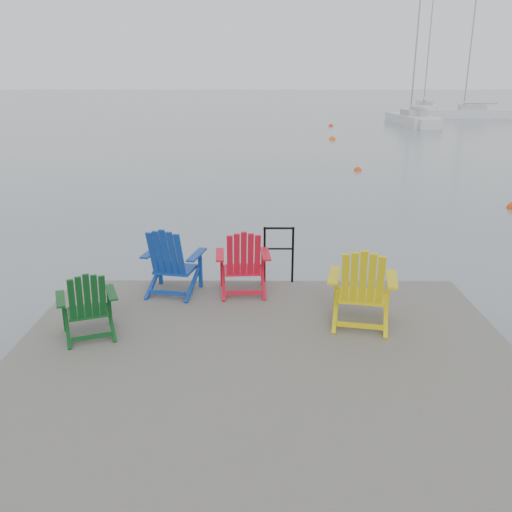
{
  "coord_description": "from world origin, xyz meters",
  "views": [
    {
      "loc": [
        -0.05,
        -5.58,
        3.56
      ],
      "look_at": [
        -0.11,
        2.7,
        0.85
      ],
      "focal_mm": 38.0,
      "sensor_mm": 36.0,
      "label": 1
    }
  ],
  "objects_px": {
    "sailboat_mid": "(423,109)",
    "buoy_b": "(358,171)",
    "sailboat_far": "(468,114)",
    "buoy_c": "(332,140)",
    "buoy_d": "(331,126)",
    "chair_blue": "(172,260)",
    "chair_yellow": "(362,286)",
    "chair_green": "(87,303)",
    "sailboat_near": "(412,120)",
    "chair_red": "(243,261)",
    "handrail": "(279,249)"
  },
  "relations": [
    {
      "from": "chair_red",
      "to": "chair_yellow",
      "type": "bearing_deg",
      "value": -39.56
    },
    {
      "from": "chair_blue",
      "to": "chair_yellow",
      "type": "relative_size",
      "value": 0.96
    },
    {
      "from": "chair_green",
      "to": "buoy_d",
      "type": "relative_size",
      "value": 2.46
    },
    {
      "from": "chair_yellow",
      "to": "buoy_b",
      "type": "xyz_separation_m",
      "value": [
        2.7,
        15.69,
        -1.05
      ]
    },
    {
      "from": "chair_blue",
      "to": "chair_yellow",
      "type": "xyz_separation_m",
      "value": [
        2.61,
        -1.09,
        0.02
      ]
    },
    {
      "from": "chair_yellow",
      "to": "sailboat_mid",
      "type": "relative_size",
      "value": 0.08
    },
    {
      "from": "chair_red",
      "to": "sailboat_near",
      "type": "distance_m",
      "value": 39.82
    },
    {
      "from": "handrail",
      "to": "chair_green",
      "type": "distance_m",
      "value": 3.09
    },
    {
      "from": "handrail",
      "to": "chair_yellow",
      "type": "bearing_deg",
      "value": -57.43
    },
    {
      "from": "chair_yellow",
      "to": "sailboat_near",
      "type": "xyz_separation_m",
      "value": [
        11.05,
        38.88,
        -0.69
      ]
    },
    {
      "from": "chair_yellow",
      "to": "buoy_d",
      "type": "bearing_deg",
      "value": 94.61
    },
    {
      "from": "sailboat_near",
      "to": "chair_blue",
      "type": "bearing_deg",
      "value": -112.19
    },
    {
      "from": "buoy_b",
      "to": "buoy_d",
      "type": "relative_size",
      "value": 0.87
    },
    {
      "from": "chair_blue",
      "to": "chair_red",
      "type": "distance_m",
      "value": 1.05
    },
    {
      "from": "chair_yellow",
      "to": "sailboat_far",
      "type": "relative_size",
      "value": 0.1
    },
    {
      "from": "chair_green",
      "to": "chair_blue",
      "type": "height_order",
      "value": "chair_blue"
    },
    {
      "from": "chair_yellow",
      "to": "buoy_b",
      "type": "distance_m",
      "value": 15.95
    },
    {
      "from": "buoy_b",
      "to": "chair_blue",
      "type": "bearing_deg",
      "value": -109.97
    },
    {
      "from": "chair_red",
      "to": "buoy_d",
      "type": "xyz_separation_m",
      "value": [
        5.88,
        36.49,
        -1.01
      ]
    },
    {
      "from": "sailboat_near",
      "to": "buoy_d",
      "type": "relative_size",
      "value": 31.82
    },
    {
      "from": "sailboat_far",
      "to": "buoy_c",
      "type": "xyz_separation_m",
      "value": [
        -15.45,
        -19.63,
        -0.36
      ]
    },
    {
      "from": "handrail",
      "to": "chair_green",
      "type": "relative_size",
      "value": 1.01
    },
    {
      "from": "sailboat_far",
      "to": "buoy_d",
      "type": "distance_m",
      "value": 17.24
    },
    {
      "from": "chair_red",
      "to": "buoy_b",
      "type": "bearing_deg",
      "value": 69.59
    },
    {
      "from": "chair_yellow",
      "to": "chair_red",
      "type": "bearing_deg",
      "value": 155.78
    },
    {
      "from": "chair_blue",
      "to": "chair_red",
      "type": "bearing_deg",
      "value": 12.44
    },
    {
      "from": "handrail",
      "to": "chair_blue",
      "type": "xyz_separation_m",
      "value": [
        -1.59,
        -0.5,
        -0.02
      ]
    },
    {
      "from": "chair_red",
      "to": "chair_blue",
      "type": "bearing_deg",
      "value": 176.76
    },
    {
      "from": "chair_blue",
      "to": "buoy_c",
      "type": "bearing_deg",
      "value": 89.22
    },
    {
      "from": "chair_yellow",
      "to": "sailboat_mid",
      "type": "xyz_separation_m",
      "value": [
        17.29,
        57.33,
        -0.69
      ]
    },
    {
      "from": "chair_blue",
      "to": "sailboat_far",
      "type": "relative_size",
      "value": 0.1
    },
    {
      "from": "sailboat_near",
      "to": "sailboat_far",
      "type": "xyz_separation_m",
      "value": [
        7.58,
        8.34,
        0.0
      ]
    },
    {
      "from": "chair_red",
      "to": "chair_yellow",
      "type": "distance_m",
      "value": 1.91
    },
    {
      "from": "chair_green",
      "to": "sailboat_near",
      "type": "xyz_separation_m",
      "value": [
        14.47,
        39.22,
        -0.6
      ]
    },
    {
      "from": "sailboat_near",
      "to": "buoy_c",
      "type": "bearing_deg",
      "value": -127.19
    },
    {
      "from": "handrail",
      "to": "sailboat_mid",
      "type": "height_order",
      "value": "sailboat_mid"
    },
    {
      "from": "sailboat_mid",
      "to": "buoy_b",
      "type": "height_order",
      "value": "sailboat_mid"
    },
    {
      "from": "chair_blue",
      "to": "buoy_c",
      "type": "relative_size",
      "value": 2.54
    },
    {
      "from": "handrail",
      "to": "chair_green",
      "type": "xyz_separation_m",
      "value": [
        -2.41,
        -1.93,
        -0.09
      ]
    },
    {
      "from": "buoy_c",
      "to": "chair_red",
      "type": "bearing_deg",
      "value": -100.13
    },
    {
      "from": "chair_green",
      "to": "buoy_b",
      "type": "relative_size",
      "value": 2.83
    },
    {
      "from": "chair_red",
      "to": "buoy_d",
      "type": "distance_m",
      "value": 36.97
    },
    {
      "from": "buoy_d",
      "to": "chair_yellow",
      "type": "bearing_deg",
      "value": -96.57
    },
    {
      "from": "buoy_b",
      "to": "buoy_d",
      "type": "bearing_deg",
      "value": 85.74
    },
    {
      "from": "chair_blue",
      "to": "sailboat_near",
      "type": "distance_m",
      "value": 40.19
    },
    {
      "from": "handrail",
      "to": "chair_red",
      "type": "height_order",
      "value": "chair_red"
    },
    {
      "from": "buoy_b",
      "to": "sailboat_near",
      "type": "bearing_deg",
      "value": 70.2
    },
    {
      "from": "chair_red",
      "to": "handrail",
      "type": "bearing_deg",
      "value": 37.64
    },
    {
      "from": "handrail",
      "to": "sailboat_near",
      "type": "bearing_deg",
      "value": 72.08
    },
    {
      "from": "sailboat_near",
      "to": "buoy_b",
      "type": "distance_m",
      "value": 24.65
    }
  ]
}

